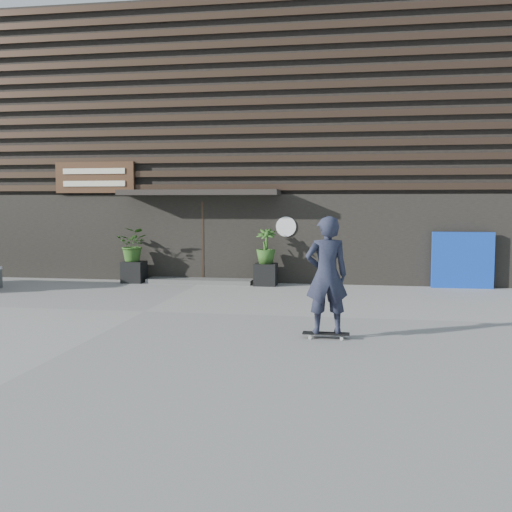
% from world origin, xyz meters
% --- Properties ---
extents(ground, '(80.00, 80.00, 0.00)m').
position_xyz_m(ground, '(0.00, 0.00, 0.00)').
color(ground, gray).
rests_on(ground, ground).
extents(entrance_step, '(3.00, 0.80, 0.12)m').
position_xyz_m(entrance_step, '(0.00, 4.60, 0.06)').
color(entrance_step, '#51514E').
rests_on(entrance_step, ground).
extents(planter_pot_left, '(0.60, 0.60, 0.60)m').
position_xyz_m(planter_pot_left, '(-1.90, 4.40, 0.30)').
color(planter_pot_left, black).
rests_on(planter_pot_left, ground).
extents(bamboo_left, '(0.86, 0.75, 0.96)m').
position_xyz_m(bamboo_left, '(-1.90, 4.40, 1.08)').
color(bamboo_left, '#2D591E').
rests_on(bamboo_left, planter_pot_left).
extents(planter_pot_right, '(0.60, 0.60, 0.60)m').
position_xyz_m(planter_pot_right, '(1.90, 4.40, 0.30)').
color(planter_pot_right, black).
rests_on(planter_pot_right, ground).
extents(bamboo_right, '(0.54, 0.54, 0.96)m').
position_xyz_m(bamboo_right, '(1.90, 4.40, 1.08)').
color(bamboo_right, '#2D591E').
rests_on(bamboo_right, planter_pot_right).
extents(blue_tarp, '(1.59, 0.14, 1.49)m').
position_xyz_m(blue_tarp, '(7.13, 4.70, 0.75)').
color(blue_tarp, '#0D35B1').
rests_on(blue_tarp, ground).
extents(building, '(18.00, 11.00, 8.00)m').
position_xyz_m(building, '(-0.00, 9.96, 3.99)').
color(building, black).
rests_on(building, ground).
extents(skateboarder, '(0.80, 0.62, 2.04)m').
position_xyz_m(skateboarder, '(3.86, -1.90, 1.06)').
color(skateboarder, black).
rests_on(skateboarder, ground).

